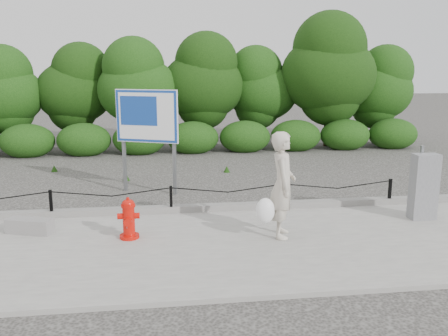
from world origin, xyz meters
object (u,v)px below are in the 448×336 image
Objects in this scene: fire_hydrant at (129,219)px; pedestrian at (281,186)px; utility_cabinet at (424,187)px; advertising_sign at (147,121)px; concrete_block at (30,226)px.

fire_hydrant is 0.39× the size of pedestrian.
pedestrian is at bearing -5.01° from fire_hydrant.
pedestrian is at bearing -168.80° from utility_cabinet.
pedestrian is 0.75× the size of advertising_sign.
concrete_block is at bearing 92.70° from pedestrian.
advertising_sign is at bearing 53.59° from concrete_block.
advertising_sign reaches higher than utility_cabinet.
pedestrian is at bearing -33.13° from advertising_sign.
concrete_block is (-4.70, 0.79, -0.82)m from pedestrian.
utility_cabinet is at bearing 3.89° from fire_hydrant.
advertising_sign is at bearing 151.25° from utility_cabinet.
concrete_block is 0.58× the size of utility_cabinet.
advertising_sign reaches higher than pedestrian.
advertising_sign is at bearing 46.12° from pedestrian.
advertising_sign is (-5.70, 3.12, 1.10)m from utility_cabinet.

